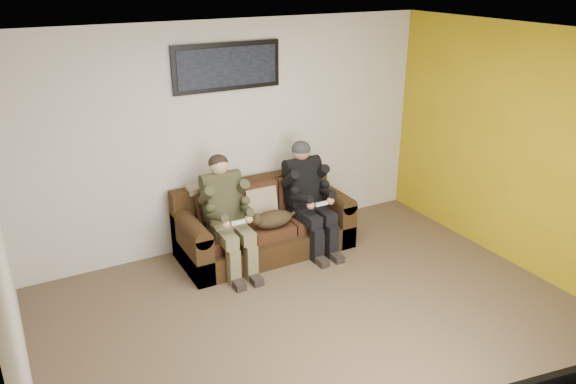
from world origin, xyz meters
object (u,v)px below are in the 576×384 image
sofa (263,225)px  framed_poster (227,67)px  person_left (226,209)px  person_right (308,191)px  cat (271,219)px

sofa → framed_poster: (-0.20, 0.40, 1.79)m
sofa → framed_poster: framed_poster is taller
person_left → person_right: size_ratio=0.99×
person_left → person_right: 1.02m
sofa → person_right: (0.51, -0.16, 0.39)m
person_left → framed_poster: bearing=61.2°
framed_poster → cat: bearing=-74.2°
cat → framed_poster: size_ratio=0.53×
person_right → framed_poster: framed_poster is taller
person_left → framed_poster: (0.31, 0.56, 1.41)m
sofa → person_left: person_left is taller
cat → framed_poster: bearing=105.8°
cat → framed_poster: 1.74m
sofa → cat: 0.32m
person_right → cat: bearing=-169.7°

